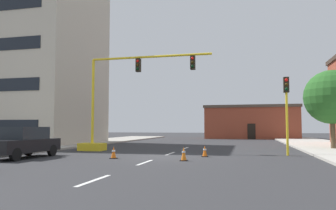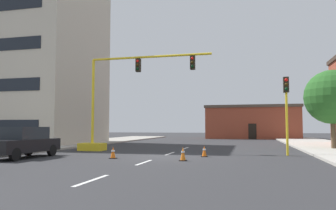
% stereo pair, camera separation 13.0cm
% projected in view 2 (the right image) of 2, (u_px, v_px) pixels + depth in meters
% --- Properties ---
extents(ground_plane, '(160.00, 160.00, 0.00)m').
position_uv_depth(ground_plane, '(160.00, 157.00, 18.81)').
color(ground_plane, '#2D2D30').
extents(sidewalk_left, '(6.00, 56.00, 0.14)m').
position_uv_depth(sidewalk_left, '(58.00, 145.00, 29.33)').
color(sidewalk_left, '#9E998E').
rests_on(sidewalk_left, ground_plane).
extents(lane_stripe_seg_1, '(0.16, 2.40, 0.01)m').
position_uv_depth(lane_stripe_seg_1, '(92.00, 180.00, 10.57)').
color(lane_stripe_seg_1, silver).
rests_on(lane_stripe_seg_1, ground_plane).
extents(lane_stripe_seg_2, '(0.16, 2.40, 0.01)m').
position_uv_depth(lane_stripe_seg_2, '(144.00, 162.00, 15.91)').
color(lane_stripe_seg_2, silver).
rests_on(lane_stripe_seg_2, ground_plane).
extents(lane_stripe_seg_3, '(0.16, 2.40, 0.01)m').
position_uv_depth(lane_stripe_seg_3, '(170.00, 154.00, 21.24)').
color(lane_stripe_seg_3, silver).
rests_on(lane_stripe_seg_3, ground_plane).
extents(lane_stripe_seg_4, '(0.16, 2.40, 0.01)m').
position_uv_depth(lane_stripe_seg_4, '(186.00, 148.00, 26.57)').
color(lane_stripe_seg_4, silver).
rests_on(lane_stripe_seg_4, ground_plane).
extents(building_tall_left, '(16.35, 11.40, 18.15)m').
position_uv_depth(building_tall_left, '(19.00, 57.00, 34.52)').
color(building_tall_left, beige).
rests_on(building_tall_left, ground_plane).
extents(building_brick_center, '(13.60, 8.57, 4.91)m').
position_uv_depth(building_brick_center, '(252.00, 122.00, 49.93)').
color(building_brick_center, brown).
rests_on(building_brick_center, ground_plane).
extents(traffic_signal_gantry, '(9.72, 1.20, 6.83)m').
position_uv_depth(traffic_signal_gantry, '(109.00, 119.00, 23.80)').
color(traffic_signal_gantry, yellow).
rests_on(traffic_signal_gantry, ground_plane).
extents(traffic_light_pole_right, '(0.32, 0.47, 4.80)m').
position_uv_depth(traffic_light_pole_right, '(286.00, 98.00, 19.99)').
color(traffic_light_pole_right, yellow).
rests_on(traffic_light_pole_right, ground_plane).
extents(tree_right_mid, '(4.10, 4.10, 6.05)m').
position_uv_depth(tree_right_mid, '(332.00, 97.00, 24.62)').
color(tree_right_mid, brown).
rests_on(tree_right_mid, ground_plane).
extents(sedan_black_near_left, '(2.00, 4.56, 1.74)m').
position_uv_depth(sedan_black_near_left, '(23.00, 142.00, 18.29)').
color(sedan_black_near_left, black).
rests_on(sedan_black_near_left, ground_plane).
extents(traffic_cone_roadside_a, '(0.36, 0.36, 0.66)m').
position_uv_depth(traffic_cone_roadside_a, '(113.00, 153.00, 17.88)').
color(traffic_cone_roadside_a, black).
rests_on(traffic_cone_roadside_a, ground_plane).
extents(traffic_cone_roadside_b, '(0.36, 0.36, 0.72)m').
position_uv_depth(traffic_cone_roadside_b, '(183.00, 154.00, 16.69)').
color(traffic_cone_roadside_b, black).
rests_on(traffic_cone_roadside_b, ground_plane).
extents(traffic_cone_roadside_c, '(0.36, 0.36, 0.65)m').
position_uv_depth(traffic_cone_roadside_c, '(204.00, 151.00, 18.98)').
color(traffic_cone_roadside_c, black).
rests_on(traffic_cone_roadside_c, ground_plane).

